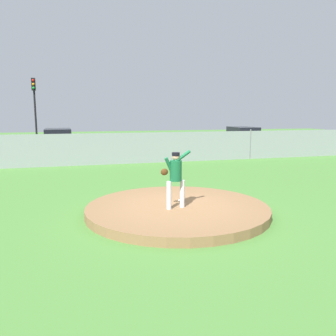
% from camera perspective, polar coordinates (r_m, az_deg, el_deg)
% --- Properties ---
extents(ground_plane, '(80.00, 80.00, 0.00)m').
position_cam_1_polar(ground_plane, '(15.42, -5.11, -1.39)').
color(ground_plane, '#4C8438').
extents(asphalt_strip, '(44.00, 7.00, 0.01)m').
position_cam_1_polar(asphalt_strip, '(23.74, -8.95, 2.20)').
color(asphalt_strip, '#2B2B2D').
rests_on(asphalt_strip, ground_plane).
extents(pitchers_mound, '(5.08, 5.08, 0.24)m').
position_cam_1_polar(pitchers_mound, '(9.71, 1.55, -6.87)').
color(pitchers_mound, olive).
rests_on(pitchers_mound, ground_plane).
extents(pitcher_youth, '(0.83, 0.32, 1.57)m').
position_cam_1_polar(pitcher_youth, '(9.18, 1.22, -1.03)').
color(pitcher_youth, silver).
rests_on(pitcher_youth, pitchers_mound).
extents(baseball, '(0.07, 0.07, 0.07)m').
position_cam_1_polar(baseball, '(10.07, 1.87, -5.36)').
color(baseball, white).
rests_on(baseball, pitchers_mound).
extents(chainlink_fence, '(39.11, 0.07, 1.82)m').
position_cam_1_polar(chainlink_fence, '(19.21, -7.38, 3.23)').
color(chainlink_fence, gray).
rests_on(chainlink_fence, ground_plane).
extents(parked_car_charcoal, '(1.86, 4.71, 1.82)m').
position_cam_1_polar(parked_car_charcoal, '(23.07, -17.67, 3.84)').
color(parked_car_charcoal, '#232328').
rests_on(parked_car_charcoal, ground_plane).
extents(parked_car_slate, '(1.98, 4.81, 1.78)m').
position_cam_1_polar(parked_car_slate, '(26.52, 12.24, 4.65)').
color(parked_car_slate, slate).
rests_on(parked_car_slate, ground_plane).
extents(traffic_cone_orange, '(0.40, 0.40, 0.55)m').
position_cam_1_polar(traffic_cone_orange, '(21.22, -22.00, 1.56)').
color(traffic_cone_orange, orange).
rests_on(traffic_cone_orange, asphalt_strip).
extents(traffic_light_near, '(0.28, 0.46, 5.34)m').
position_cam_1_polar(traffic_light_near, '(27.89, -21.21, 10.16)').
color(traffic_light_near, black).
rests_on(traffic_light_near, ground_plane).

